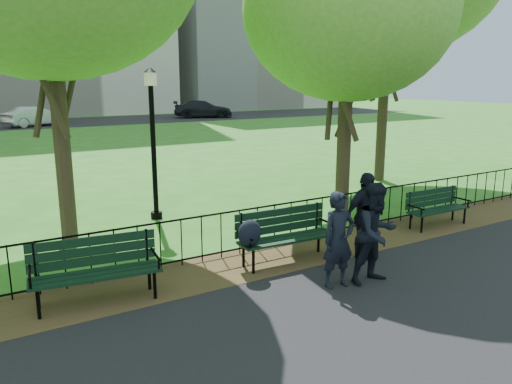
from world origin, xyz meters
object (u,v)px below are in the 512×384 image
lamppost (153,138)px  person_mid (376,233)px  person_right (364,216)px  tree_near_e (349,10)px  sedan_silver (35,116)px  park_bench_main (270,231)px  person_left (338,240)px  sedan_dark (203,109)px  park_bench_left_a (95,263)px  park_bench_right_a (436,204)px

lamppost → person_mid: (1.73, -5.63, -1.10)m
person_right → tree_near_e: bearing=52.4°
lamppost → sedan_silver: lamppost is taller
park_bench_main → person_left: size_ratio=1.29×
person_right → sedan_dark: size_ratio=0.32×
park_bench_main → lamppost: (-0.64, 4.11, 1.29)m
park_bench_left_a → person_left: bearing=-15.8°
person_left → tree_near_e: bearing=55.2°
park_bench_left_a → park_bench_right_a: 7.67m
park_bench_main → person_mid: size_ratio=1.21×
park_bench_main → sedan_dark: sedan_dark is taller
park_bench_left_a → sedan_silver: size_ratio=0.46×
park_bench_right_a → tree_near_e: size_ratio=0.23×
person_left → person_right: bearing=38.0°
park_bench_right_a → sedan_silver: sedan_silver is taller
lamppost → person_mid: bearing=-72.9°
tree_near_e → sedan_silver: 29.72m
lamppost → tree_near_e: tree_near_e is taller
park_bench_right_a → person_mid: (-3.53, -1.67, 0.33)m
park_bench_main → park_bench_right_a: (4.62, 0.16, -0.14)m
person_left → person_mid: 0.68m
park_bench_main → park_bench_right_a: size_ratio=1.24×
sedan_silver → sedan_dark: sedan_dark is taller
park_bench_main → person_mid: 1.88m
lamppost → person_left: (1.08, -5.45, -1.15)m
park_bench_left_a → person_mid: 4.47m
tree_near_e → person_mid: (-2.61, -3.84, -4.05)m
tree_near_e → person_left: (-3.26, -3.66, -4.10)m
sedan_silver → person_left: bearing=155.3°
lamppost → person_mid: lamppost is taller
person_left → person_right: size_ratio=0.96×
park_bench_left_a → person_right: bearing=-1.1°
person_left → sedan_silver: size_ratio=0.37×
sedan_silver → sedan_dark: (13.73, 1.12, 0.03)m
person_mid → sedan_silver: 33.09m
park_bench_left_a → sedan_dark: 36.82m
park_bench_left_a → tree_near_e: bearing=25.1°
park_bench_main → person_mid: person_mid is taller
person_mid → sedan_silver: size_ratio=0.40×
person_mid → person_right: bearing=56.2°
lamppost → tree_near_e: bearing=-22.4°
lamppost → park_bench_main: bearing=-81.2°
person_left → person_mid: size_ratio=0.94×
lamppost → sedan_dark: 32.20m
park_bench_left_a → sedan_silver: sedan_silver is taller
tree_near_e → lamppost: bearing=157.6°
tree_near_e → sedan_silver: bearing=96.4°
park_bench_main → person_left: person_left is taller
park_bench_main → person_right: 1.83m
person_mid → person_right: 1.16m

